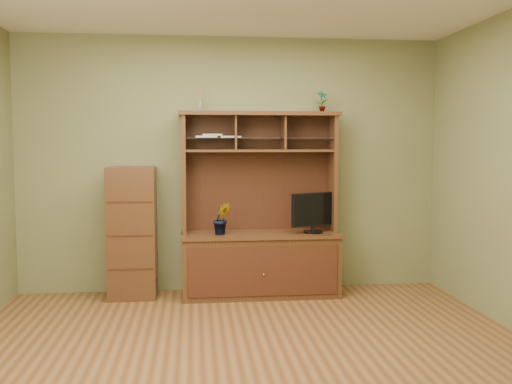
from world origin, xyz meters
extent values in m
cube|color=brown|center=(0.00, 0.00, -0.01)|extent=(4.50, 4.00, 0.02)
cube|color=olive|center=(0.00, 2.01, 1.35)|extent=(4.50, 0.02, 2.70)
cube|color=olive|center=(0.00, -2.01, 1.35)|extent=(4.50, 0.02, 2.70)
cube|color=#3F2112|center=(0.28, 1.71, 0.31)|extent=(1.60, 0.55, 0.62)
cube|color=#3A1B0F|center=(0.28, 1.42, 0.31)|extent=(1.50, 0.01, 0.50)
sphere|color=silver|center=(0.28, 1.41, 0.28)|extent=(0.02, 0.02, 0.02)
cube|color=#3F2112|center=(0.28, 1.71, 0.64)|extent=(1.64, 0.59, 0.03)
cube|color=#3F2112|center=(-0.50, 1.80, 1.27)|extent=(0.04, 0.35, 1.25)
cube|color=#3F2112|center=(1.06, 1.80, 1.27)|extent=(0.04, 0.35, 1.25)
cube|color=#3A1B0F|center=(0.28, 1.97, 1.27)|extent=(1.52, 0.02, 1.25)
cube|color=#3F2112|center=(0.28, 1.80, 1.88)|extent=(1.66, 0.40, 0.04)
cube|color=#3F2112|center=(0.28, 1.80, 1.50)|extent=(1.52, 0.32, 0.02)
cube|color=#3F2112|center=(0.02, 1.80, 1.69)|extent=(0.02, 0.31, 0.35)
cube|color=#3F2112|center=(0.53, 1.80, 1.69)|extent=(0.02, 0.31, 0.35)
cube|color=silver|center=(0.28, 1.79, 1.63)|extent=(1.50, 0.27, 0.01)
cylinder|color=black|center=(0.82, 1.65, 0.66)|extent=(0.20, 0.20, 0.02)
cylinder|color=black|center=(0.82, 1.65, 0.70)|extent=(0.04, 0.04, 0.06)
cube|color=black|center=(0.82, 1.65, 0.90)|extent=(0.49, 0.26, 0.34)
imported|color=#375B1F|center=(-0.13, 1.65, 0.81)|extent=(0.19, 0.15, 0.33)
imported|color=#305C20|center=(0.94, 1.80, 2.02)|extent=(0.13, 0.10, 0.23)
cylinder|color=silver|center=(-0.35, 1.80, 1.95)|extent=(0.06, 0.06, 0.11)
cylinder|color=#9D704E|center=(-0.35, 1.80, 2.11)|extent=(0.04, 0.04, 0.19)
cube|color=#BBBBC0|center=(-0.28, 1.80, 1.64)|extent=(0.24, 0.19, 0.02)
cube|color=#BBBBC0|center=(-0.21, 1.80, 1.66)|extent=(0.20, 0.16, 0.02)
cube|color=#BBBBC0|center=(-0.03, 1.80, 1.64)|extent=(0.22, 0.18, 0.02)
cube|color=#3F2112|center=(-1.03, 1.76, 0.67)|extent=(0.48, 0.43, 1.34)
cube|color=#3A1B0F|center=(-1.03, 1.55, 0.33)|extent=(0.44, 0.01, 0.02)
cube|color=#3A1B0F|center=(-1.03, 1.55, 0.67)|extent=(0.44, 0.01, 0.01)
cube|color=#3A1B0F|center=(-1.03, 1.55, 1.00)|extent=(0.44, 0.01, 0.02)
camera|label=1|loc=(-0.40, -4.11, 1.56)|focal=40.00mm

